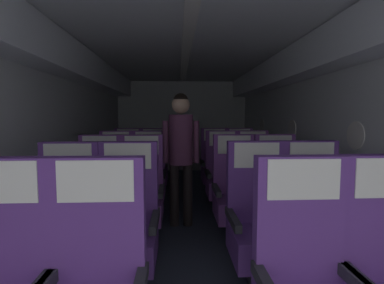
# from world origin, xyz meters

# --- Properties ---
(ground) EXTENTS (3.31, 7.73, 0.02)m
(ground) POSITION_xyz_m (0.00, 3.66, -0.01)
(ground) COLOR #2D3342
(fuselage_shell) EXTENTS (3.19, 7.38, 2.19)m
(fuselage_shell) POSITION_xyz_m (0.00, 3.92, 1.57)
(fuselage_shell) COLOR silver
(fuselage_shell) RESTS_ON ground
(seat_b_left_window) EXTENTS (0.48, 0.50, 1.10)m
(seat_b_left_window) POSITION_xyz_m (-0.95, 2.52, 0.46)
(seat_b_left_window) COLOR #38383D
(seat_b_left_window) RESTS_ON ground
(seat_b_left_aisle) EXTENTS (0.48, 0.50, 1.10)m
(seat_b_left_aisle) POSITION_xyz_m (-0.50, 2.52, 0.46)
(seat_b_left_aisle) COLOR #38383D
(seat_b_left_aisle) RESTS_ON ground
(seat_b_right_aisle) EXTENTS (0.48, 0.50, 1.10)m
(seat_b_right_aisle) POSITION_xyz_m (0.96, 2.54, 0.46)
(seat_b_right_aisle) COLOR #38383D
(seat_b_right_aisle) RESTS_ON ground
(seat_b_right_window) EXTENTS (0.48, 0.50, 1.10)m
(seat_b_right_window) POSITION_xyz_m (0.51, 2.53, 0.46)
(seat_b_right_window) COLOR #38383D
(seat_b_right_window) RESTS_ON ground
(seat_c_left_window) EXTENTS (0.48, 0.50, 1.10)m
(seat_c_left_window) POSITION_xyz_m (-0.95, 3.41, 0.46)
(seat_c_left_window) COLOR #38383D
(seat_c_left_window) RESTS_ON ground
(seat_c_left_aisle) EXTENTS (0.48, 0.50, 1.10)m
(seat_c_left_aisle) POSITION_xyz_m (-0.50, 3.40, 0.46)
(seat_c_left_aisle) COLOR #38383D
(seat_c_left_aisle) RESTS_ON ground
(seat_c_right_aisle) EXTENTS (0.48, 0.50, 1.10)m
(seat_c_right_aisle) POSITION_xyz_m (0.96, 3.40, 0.46)
(seat_c_right_aisle) COLOR #38383D
(seat_c_right_aisle) RESTS_ON ground
(seat_c_right_window) EXTENTS (0.48, 0.50, 1.10)m
(seat_c_right_window) POSITION_xyz_m (0.51, 3.41, 0.46)
(seat_c_right_window) COLOR #38383D
(seat_c_right_window) RESTS_ON ground
(seat_d_left_window) EXTENTS (0.48, 0.50, 1.10)m
(seat_d_left_window) POSITION_xyz_m (-0.96, 4.30, 0.46)
(seat_d_left_window) COLOR #38383D
(seat_d_left_window) RESTS_ON ground
(seat_d_left_aisle) EXTENTS (0.48, 0.50, 1.10)m
(seat_d_left_aisle) POSITION_xyz_m (-0.52, 4.30, 0.46)
(seat_d_left_aisle) COLOR #38383D
(seat_d_left_aisle) RESTS_ON ground
(seat_d_right_aisle) EXTENTS (0.48, 0.50, 1.10)m
(seat_d_right_aisle) POSITION_xyz_m (0.94, 4.29, 0.46)
(seat_d_right_aisle) COLOR #38383D
(seat_d_right_aisle) RESTS_ON ground
(seat_d_right_window) EXTENTS (0.48, 0.50, 1.10)m
(seat_d_right_window) POSITION_xyz_m (0.51, 4.28, 0.46)
(seat_d_right_window) COLOR #38383D
(seat_d_right_window) RESTS_ON ground
(seat_e_left_window) EXTENTS (0.48, 0.50, 1.10)m
(seat_e_left_window) POSITION_xyz_m (-0.95, 5.18, 0.46)
(seat_e_left_window) COLOR #38383D
(seat_e_left_window) RESTS_ON ground
(seat_e_left_aisle) EXTENTS (0.48, 0.50, 1.10)m
(seat_e_left_aisle) POSITION_xyz_m (-0.51, 5.17, 0.46)
(seat_e_left_aisle) COLOR #38383D
(seat_e_left_aisle) RESTS_ON ground
(seat_e_right_aisle) EXTENTS (0.48, 0.50, 1.10)m
(seat_e_right_aisle) POSITION_xyz_m (0.95, 5.18, 0.46)
(seat_e_right_aisle) COLOR #38383D
(seat_e_right_aisle) RESTS_ON ground
(seat_e_right_window) EXTENTS (0.48, 0.50, 1.10)m
(seat_e_right_window) POSITION_xyz_m (0.51, 5.17, 0.46)
(seat_e_right_window) COLOR #38383D
(seat_e_right_window) RESTS_ON ground
(flight_attendant) EXTENTS (0.43, 0.28, 1.57)m
(flight_attendant) POSITION_xyz_m (-0.07, 3.75, 0.96)
(flight_attendant) COLOR black
(flight_attendant) RESTS_ON ground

